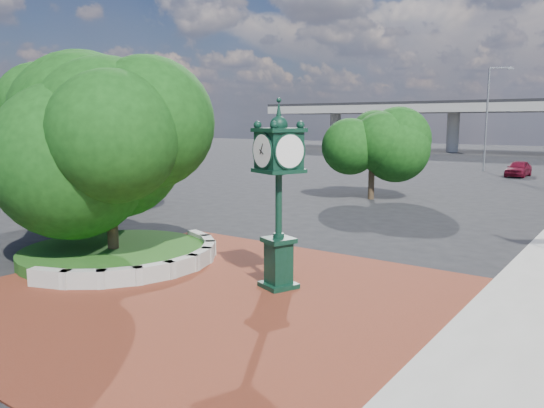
{
  "coord_description": "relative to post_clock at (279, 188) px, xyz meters",
  "views": [
    {
      "loc": [
        9.42,
        -11.04,
        4.61
      ],
      "look_at": [
        0.48,
        1.5,
        2.21
      ],
      "focal_mm": 35.0,
      "sensor_mm": 36.0,
      "label": 1
    }
  ],
  "objects": [
    {
      "name": "plaza",
      "position": [
        -1.31,
        -1.65,
        -2.81
      ],
      "size": [
        12.0,
        12.0,
        0.04
      ],
      "primitive_type": "cube",
      "color": "maroon",
      "rests_on": "ground"
    },
    {
      "name": "ground",
      "position": [
        -1.31,
        -0.65,
        -2.83
      ],
      "size": [
        200.0,
        200.0,
        0.0
      ],
      "primitive_type": "plane",
      "color": "black",
      "rests_on": "ground"
    },
    {
      "name": "parked_car",
      "position": [
        -0.83,
        36.69,
        -2.15
      ],
      "size": [
        1.68,
        3.99,
        1.35
      ],
      "primitive_type": "imported",
      "rotation": [
        0.0,
        0.0,
        -0.02
      ],
      "color": "maroon",
      "rests_on": "ground"
    },
    {
      "name": "planter_wall",
      "position": [
        -4.02,
        -0.65,
        -2.56
      ],
      "size": [
        2.96,
        6.77,
        0.54
      ],
      "color": "#9E9B93",
      "rests_on": "ground"
    },
    {
      "name": "street_lamp_far",
      "position": [
        -4.29,
        40.25,
        2.73
      ],
      "size": [
        2.01,
        1.0,
        9.48
      ],
      "color": "slate",
      "rests_on": "ground"
    },
    {
      "name": "tree_northwest",
      "position": [
        -14.31,
        4.35,
        1.3
      ],
      "size": [
        5.6,
        5.6,
        6.93
      ],
      "color": "#38281C",
      "rests_on": "ground"
    },
    {
      "name": "tree_planter",
      "position": [
        -6.31,
        -0.65,
        0.9
      ],
      "size": [
        5.2,
        5.2,
        6.33
      ],
      "color": "#38281C",
      "rests_on": "ground"
    },
    {
      "name": "post_clock",
      "position": [
        0.0,
        0.0,
        0.0
      ],
      "size": [
        1.33,
        1.33,
        5.14
      ],
      "color": "black",
      "rests_on": "ground"
    },
    {
      "name": "tree_street",
      "position": [
        -5.31,
        17.35,
        0.41
      ],
      "size": [
        4.4,
        4.4,
        5.45
      ],
      "color": "#38281C",
      "rests_on": "ground"
    },
    {
      "name": "grass_bed",
      "position": [
        -6.31,
        -0.65,
        -2.63
      ],
      "size": [
        6.1,
        6.1,
        0.4
      ],
      "primitive_type": "cylinder",
      "color": "#1C3F12",
      "rests_on": "ground"
    }
  ]
}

